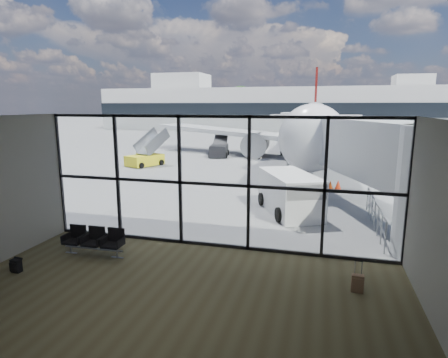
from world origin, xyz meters
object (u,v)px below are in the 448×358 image
at_px(backpack, 16,266).
at_px(suitcase, 357,283).
at_px(service_van, 290,193).
at_px(belt_loader, 219,150).
at_px(mobile_stairs, 146,158).
at_px(airliner, 314,124).
at_px(seating_row, 95,239).

bearing_deg(backpack, suitcase, 12.80).
distance_m(backpack, service_van, 10.99).
height_order(belt_loader, mobile_stairs, mobile_stairs).
height_order(service_van, belt_loader, belt_loader).
relative_size(backpack, airliner, 0.01).
bearing_deg(service_van, airliner, 64.29).
bearing_deg(seating_row, belt_loader, 94.56).
distance_m(suitcase, airliner, 28.29).
bearing_deg(airliner, mobile_stairs, -142.33).
bearing_deg(mobile_stairs, belt_loader, 81.77).
relative_size(seating_row, airliner, 0.05).
distance_m(seating_row, airliner, 28.36).
xyz_separation_m(airliner, mobile_stairs, (-12.86, -10.40, -2.39)).
bearing_deg(mobile_stairs, backpack, -50.56).
bearing_deg(airliner, belt_loader, -158.82).
bearing_deg(suitcase, backpack, -169.49).
relative_size(belt_loader, mobile_stairs, 1.18).
bearing_deg(belt_loader, seating_row, -93.27).
bearing_deg(service_van, suitcase, -96.03).
xyz_separation_m(backpack, belt_loader, (-1.07, 25.84, 0.44)).
xyz_separation_m(service_van, belt_loader, (-8.23, 17.54, -0.27)).
height_order(seating_row, backpack, seating_row).
distance_m(seating_row, belt_loader, 24.17).
xyz_separation_m(backpack, service_van, (7.16, 8.30, 0.71)).
relative_size(airliner, service_van, 8.38).
height_order(seating_row, belt_loader, belt_loader).
relative_size(seating_row, suitcase, 2.45).
xyz_separation_m(belt_loader, mobile_stairs, (-4.27, -6.84, -0.08)).
height_order(suitcase, belt_loader, belt_loader).
distance_m(service_van, mobile_stairs, 16.46).
bearing_deg(backpack, mobile_stairs, 110.68).
bearing_deg(suitcase, mobile_stairs, 132.74).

